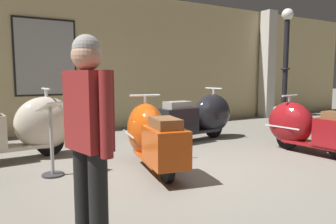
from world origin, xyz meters
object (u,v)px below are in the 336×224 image
lamppost (285,73)px  visitor_0 (89,131)px  scooter_3 (304,127)px  info_stanchion (52,146)px  scooter_0 (26,127)px  scooter_2 (202,116)px  scooter_1 (151,135)px

lamppost → visitor_0: bearing=-152.9°
scooter_3 → lamppost: 1.85m
visitor_0 → scooter_3: bearing=3.1°
visitor_0 → info_stanchion: visitor_0 is taller
scooter_0 → scooter_3: scooter_0 is taller
visitor_0 → info_stanchion: (0.06, 2.03, -0.50)m
scooter_0 → info_stanchion: size_ratio=1.90×
scooter_3 → visitor_0: (-3.97, -1.27, 0.46)m
scooter_3 → info_stanchion: (-3.91, 0.76, -0.04)m
scooter_2 → lamppost: (1.83, -0.48, 0.87)m
scooter_2 → scooter_3: bearing=-71.2°
scooter_2 → visitor_0: (-3.13, -3.02, 0.42)m
scooter_1 → scooter_2: 2.20m
scooter_0 → scooter_3: size_ratio=1.14×
scooter_0 → info_stanchion: scooter_0 is taller
scooter_2 → scooter_3: 1.94m
scooter_1 → scooter_0: bearing=56.5°
scooter_0 → lamppost: 5.21m
info_stanchion → scooter_3: bearing=-11.0°
scooter_0 → lamppost: (5.11, -0.59, 0.85)m
scooter_0 → scooter_1: bearing=-48.1°
info_stanchion → lamppost: bearing=6.0°
scooter_1 → visitor_0: visitor_0 is taller
scooter_1 → lamppost: size_ratio=0.63×
scooter_0 → scooter_1: scooter_0 is taller
visitor_0 → info_stanchion: bearing=73.5°
scooter_1 → lamppost: lamppost is taller
lamppost → visitor_0: 5.60m
scooter_0 → scooter_3: (4.11, -1.86, -0.06)m
scooter_1 → lamppost: (3.63, 0.80, 0.89)m
lamppost → info_stanchion: (-4.91, -0.51, -0.95)m
scooter_3 → scooter_1: bearing=73.7°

